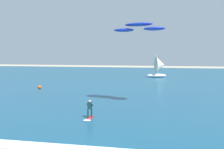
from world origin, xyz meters
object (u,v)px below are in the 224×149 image
Objects in this scene: kite at (139,27)px; sailboat_mid_right at (159,67)px; kitesurfer at (89,112)px; marker_buoy at (40,87)px.

sailboat_mid_right is at bearing 87.64° from kite.
kite is at bearing 64.41° from kitesurfer.
kite is 10.89× the size of marker_buoy.
kitesurfer is 0.30× the size of kite.
sailboat_mid_right is at bearing 52.63° from marker_buoy.
kitesurfer is 42.40m from sailboat_mid_right.
sailboat_mid_right is (5.02, 42.06, 1.97)m from kitesurfer.
kitesurfer is at bearing -115.59° from kite.
kite reaches higher than sailboat_mid_right.
kitesurfer is at bearing -51.85° from marker_buoy.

